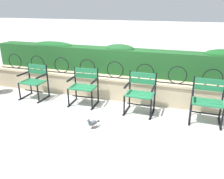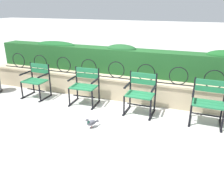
{
  "view_description": "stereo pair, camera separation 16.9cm",
  "coord_description": "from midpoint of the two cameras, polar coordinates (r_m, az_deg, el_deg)",
  "views": [
    {
      "loc": [
        1.42,
        -4.26,
        2.27
      ],
      "look_at": [
        0.0,
        0.14,
        0.55
      ],
      "focal_mm": 36.85,
      "sensor_mm": 36.0,
      "label": 1
    },
    {
      "loc": [
        1.58,
        -4.2,
        2.27
      ],
      "look_at": [
        0.0,
        0.14,
        0.55
      ],
      "focal_mm": 36.85,
      "sensor_mm": 36.0,
      "label": 2
    }
  ],
  "objects": [
    {
      "name": "iron_arch_fence",
      "position": [
        5.59,
        0.09,
        4.65
      ],
      "size": [
        7.18,
        0.02,
        0.42
      ],
      "color": "black",
      "rests_on": "stone_wall"
    },
    {
      "name": "pigeon_near_chairs",
      "position": [
        4.52,
        -5.89,
        -8.22
      ],
      "size": [
        0.2,
        0.27,
        0.22
      ],
      "color": "#5B5B66",
      "rests_on": "ground"
    },
    {
      "name": "ground_plane",
      "position": [
        5.03,
        -1.45,
        -6.4
      ],
      "size": [
        60.0,
        60.0,
        0.0
      ],
      "primitive_type": "plane",
      "color": "#B7B5AF"
    },
    {
      "name": "park_chair_rightmost",
      "position": [
        4.97,
        21.7,
        -2.34
      ],
      "size": [
        0.64,
        0.54,
        0.88
      ],
      "color": "#237547",
      "rests_on": "ground"
    },
    {
      "name": "park_chair_leftmost",
      "position": [
        6.16,
        -19.44,
        2.17
      ],
      "size": [
        0.61,
        0.54,
        0.85
      ],
      "color": "#237547",
      "rests_on": "ground"
    },
    {
      "name": "hedge_row",
      "position": [
        5.97,
        2.91,
        7.26
      ],
      "size": [
        7.57,
        0.48,
        0.76
      ],
      "color": "#1E5123",
      "rests_on": "stone_wall"
    },
    {
      "name": "park_chair_centre_left",
      "position": [
        5.49,
        -7.85,
        1.04
      ],
      "size": [
        0.65,
        0.54,
        0.86
      ],
      "color": "#237547",
      "rests_on": "ground"
    },
    {
      "name": "stone_wall",
      "position": [
        5.76,
        1.71,
        0.27
      ],
      "size": [
        7.73,
        0.41,
        0.56
      ],
      "color": "tan",
      "rests_on": "ground"
    },
    {
      "name": "park_chair_centre_right",
      "position": [
        5.04,
        6.15,
        -0.62
      ],
      "size": [
        0.63,
        0.54,
        0.89
      ],
      "color": "#237547",
      "rests_on": "ground"
    }
  ]
}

